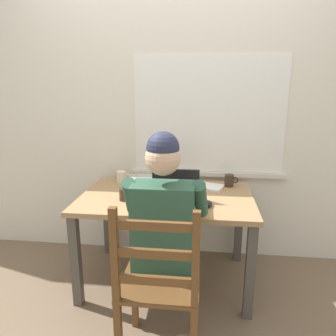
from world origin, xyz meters
TOP-DOWN VIEW (x-y plane):
  - ground_plane at (0.00, 0.00)m, footprint 8.00×8.00m
  - back_wall at (0.01, 0.49)m, footprint 6.00×0.08m
  - desk at (0.00, 0.00)m, footprint 1.26×0.82m
  - seated_person at (0.05, -0.48)m, footprint 0.50×0.60m
  - wooden_chair at (0.05, -0.77)m, footprint 0.42×0.42m
  - laptop at (0.07, -0.16)m, footprint 0.33×0.30m
  - computer_mouse at (0.30, -0.19)m, footprint 0.06×0.10m
  - coffee_mug_white at (-0.41, 0.27)m, footprint 0.11×0.08m
  - coffee_mug_dark at (-0.28, -0.14)m, footprint 0.12×0.08m
  - coffee_mug_spare at (0.47, 0.27)m, footprint 0.11×0.07m
  - book_stack_main at (-0.20, 0.08)m, footprint 0.21×0.16m
  - paper_pile_near_laptop at (0.33, 0.21)m, footprint 0.23×0.22m
  - paper_pile_back_corner at (-0.19, -0.03)m, footprint 0.21×0.17m

SIDE VIEW (x-z plane):
  - ground_plane at x=0.00m, z-range 0.00..0.00m
  - wooden_chair at x=0.05m, z-range -0.01..0.95m
  - desk at x=0.00m, z-range 0.26..0.96m
  - seated_person at x=0.05m, z-range 0.07..1.33m
  - paper_pile_back_corner at x=-0.19m, z-range 0.70..0.71m
  - paper_pile_near_laptop at x=0.33m, z-range 0.70..0.72m
  - computer_mouse at x=0.30m, z-range 0.70..0.74m
  - coffee_mug_dark at x=-0.28m, z-range 0.70..0.79m
  - coffee_mug_white at x=-0.41m, z-range 0.70..0.80m
  - coffee_mug_spare at x=0.47m, z-range 0.70..0.80m
  - laptop at x=0.07m, z-range 0.64..0.87m
  - book_stack_main at x=-0.20m, z-range 0.71..0.82m
  - back_wall at x=0.01m, z-range 0.00..2.60m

